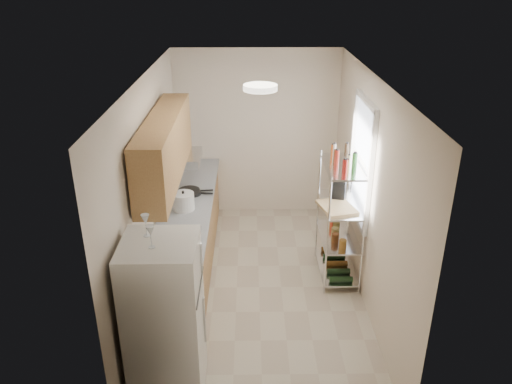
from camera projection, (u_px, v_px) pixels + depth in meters
room at (259, 193)px, 5.70m from camera, size 2.52×4.42×2.62m
counter_run at (187, 239)px, 6.43m from camera, size 0.63×3.51×0.90m
upper_cabinets at (165, 148)px, 5.57m from camera, size 0.33×2.20×0.72m
range_hood at (181, 158)px, 6.47m from camera, size 0.50×0.60×0.12m
window at (362, 161)px, 5.93m from camera, size 0.06×1.00×1.46m
bakers_rack at (341, 196)px, 6.06m from camera, size 0.45×0.90×1.73m
ceiling_dome at (260, 87)px, 4.90m from camera, size 0.34×0.34×0.05m
refrigerator at (165, 319)px, 4.44m from camera, size 0.65×0.65×1.57m
wine_glass_a at (151, 237)px, 4.02m from camera, size 0.07×0.07×0.20m
wine_glass_b at (146, 225)px, 4.19m from camera, size 0.07×0.07×0.20m
rice_cooker at (184, 201)px, 6.16m from camera, size 0.27×0.27×0.22m
frying_pan_large at (189, 191)px, 6.64m from camera, size 0.32×0.32×0.05m
frying_pan_small at (193, 193)px, 6.60m from camera, size 0.23×0.23×0.04m
cutting_board at (337, 207)px, 5.97m from camera, size 0.48×0.56×0.03m
espresso_machine at (339, 187)px, 6.19m from camera, size 0.23×0.29×0.29m
storage_bag at (334, 222)px, 6.47m from camera, size 0.10×0.14×0.14m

